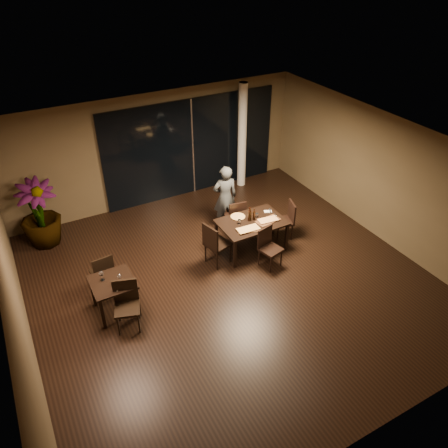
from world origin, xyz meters
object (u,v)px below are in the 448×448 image
Objects in this scene: chair_side_far at (103,271)px; chair_side_near at (127,302)px; chair_main_far at (236,216)px; side_table at (113,287)px; chair_main_left at (215,242)px; main_table at (252,224)px; diner at (225,197)px; chair_main_right at (287,218)px; potted_plant at (39,214)px; bottle_b at (254,214)px; chair_main_near at (268,245)px; bottle_a at (250,215)px; bottle_c at (250,214)px.

chair_side_far is 0.93× the size of chair_side_near.
chair_main_far reaches higher than chair_side_far.
side_table is 2.42m from chair_main_left.
main_table is 1.14m from diner.
diner is at bearing 26.11° from side_table.
chair_main_right is 0.56× the size of diner.
potted_plant is 5.85× the size of bottle_b.
chair_main_left is at bearing -171.62° from bottle_b.
chair_main_near is at bearing -88.61° from main_table.
bottle_b is at bearing 107.99° from chair_main_far.
diner is (-0.08, 1.13, 0.16)m from main_table.
chair_main_far is 0.74m from bottle_b.
bottle_a reaches higher than chair_side_far.
side_table is at bearing -74.90° from potted_plant.
chair_main_far is 3.05× the size of bottle_a.
bottle_c is (-0.04, 0.75, 0.40)m from chair_main_near.
side_table is 2.85× the size of bottle_b.
potted_plant is (-0.93, 3.48, 0.27)m from chair_side_near.
bottle_a is at bearing 78.47° from chair_main_near.
chair_main_near is at bearing -87.14° from bottle_c.
chair_side_far is at bearing 92.12° from side_table.
chair_main_left is (-1.00, -0.80, 0.06)m from chair_main_far.
chair_main_left is at bearing -69.51° from chair_main_right.
chair_side_near is at bearing 170.70° from chair_main_near.
bottle_c is (0.06, -1.05, 0.08)m from diner.
diner is 4.37m from potted_plant.
chair_main_left is at bearing -39.51° from potted_plant.
chair_main_left is 2.42m from chair_side_near.
bottle_a is (-0.02, 0.06, 0.23)m from main_table.
chair_main_right is 3.36× the size of bottle_b.
chair_main_near is 0.55× the size of diner.
bottle_a is at bearing 35.44° from chair_side_near.
chair_side_near reaches higher than chair_main_near.
main_table is 0.69m from chair_main_near.
bottle_a is (-1.02, 0.05, 0.38)m from chair_main_right.
main_table is 0.71m from chair_main_far.
chair_side_far is (-3.44, 0.86, -0.00)m from chair_main_near.
bottle_c is at bearing 105.42° from diner.
chair_main_far is 0.56× the size of diner.
bottle_b is at bearing 34.81° from chair_side_near.
diner is at bearing 51.23° from chair_side_near.
chair_main_far is at bearing -23.61° from potted_plant.
main_table is 3.44m from side_table.
chair_main_far is 3.36× the size of bottle_b.
main_table is 1.62× the size of chair_main_near.
bottle_c reaches higher than main_table.
chair_main_left is at bearing -169.52° from bottle_c.
chair_side_near is at bearing 44.96° from diner.
diner is at bearing -51.42° from chair_main_left.
chair_side_near is 3.83m from diner.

